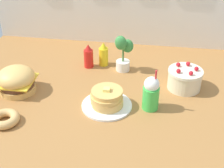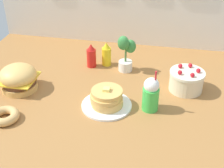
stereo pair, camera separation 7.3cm
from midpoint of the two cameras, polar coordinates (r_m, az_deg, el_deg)
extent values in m
cube|color=#9E6B38|center=(2.11, -3.58, -3.85)|extent=(2.25, 1.98, 0.02)
cylinder|color=#DBA859|center=(2.33, -17.54, -0.74)|extent=(0.25, 0.25, 0.04)
cylinder|color=#59331E|center=(2.31, -17.69, 0.07)|extent=(0.23, 0.23, 0.03)
cube|color=yellow|center=(2.30, -17.78, 0.53)|extent=(0.24, 0.24, 0.01)
ellipsoid|color=#E5B260|center=(2.28, -17.91, 1.18)|extent=(0.26, 0.26, 0.15)
cylinder|color=white|center=(2.07, -1.96, -3.91)|extent=(0.33, 0.33, 0.01)
cylinder|color=#E0AD5B|center=(2.06, -1.85, -3.48)|extent=(0.21, 0.21, 0.03)
cylinder|color=#E0AD5B|center=(2.04, -1.97, -2.90)|extent=(0.21, 0.21, 0.03)
cylinder|color=#E0AD5B|center=(2.03, -2.10, -2.28)|extent=(0.21, 0.21, 0.03)
cylinder|color=#E0AD5B|center=(2.02, -1.94, -1.49)|extent=(0.20, 0.20, 0.03)
cube|color=#F7E072|center=(2.00, -2.02, -1.00)|extent=(0.04, 0.04, 0.02)
cylinder|color=beige|center=(2.28, 12.09, 0.64)|extent=(0.23, 0.23, 0.13)
cylinder|color=#F4EACC|center=(2.24, 12.30, 2.23)|extent=(0.24, 0.24, 0.02)
sphere|color=red|center=(2.24, 14.15, 2.69)|extent=(0.03, 0.03, 0.03)
sphere|color=red|center=(2.29, 12.73, 3.58)|extent=(0.03, 0.03, 0.03)
sphere|color=red|center=(2.27, 11.01, 3.47)|extent=(0.03, 0.03, 0.03)
sphere|color=red|center=(2.19, 11.02, 2.33)|extent=(0.03, 0.03, 0.03)
sphere|color=red|center=(2.18, 13.18, 1.91)|extent=(0.03, 0.03, 0.03)
cylinder|color=red|center=(2.51, -5.10, 4.61)|extent=(0.07, 0.07, 0.15)
cone|color=red|center=(2.46, -5.21, 6.62)|extent=(0.06, 0.06, 0.05)
cylinder|color=yellow|center=(2.53, -2.37, 4.97)|extent=(0.07, 0.07, 0.15)
cone|color=yellow|center=(2.48, -2.42, 6.97)|extent=(0.06, 0.06, 0.05)
cylinder|color=green|center=(2.03, 5.98, -2.56)|extent=(0.11, 0.11, 0.16)
sphere|color=white|center=(1.97, 6.15, -0.06)|extent=(0.10, 0.10, 0.10)
cylinder|color=red|center=(1.96, 6.83, 0.67)|extent=(0.01, 0.04, 0.16)
torus|color=tan|center=(2.05, -19.84, -5.98)|extent=(0.18, 0.18, 0.05)
torus|color=#8CCC8C|center=(2.05, -19.86, -5.89)|extent=(0.17, 0.17, 0.05)
cylinder|color=white|center=(2.47, 1.12, 3.37)|extent=(0.11, 0.11, 0.08)
cylinder|color=#4C7238|center=(2.42, 1.15, 5.59)|extent=(0.02, 0.02, 0.14)
ellipsoid|color=#38843D|center=(2.40, 1.97, 6.89)|extent=(0.09, 0.06, 0.11)
ellipsoid|color=#38843D|center=(2.41, 0.69, 7.54)|extent=(0.09, 0.06, 0.11)
ellipsoid|color=#38843D|center=(2.35, 0.73, 7.40)|extent=(0.09, 0.06, 0.11)
camera|label=1|loc=(0.04, -91.04, -0.66)|focal=50.49mm
camera|label=2|loc=(0.04, 88.96, 0.66)|focal=50.49mm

